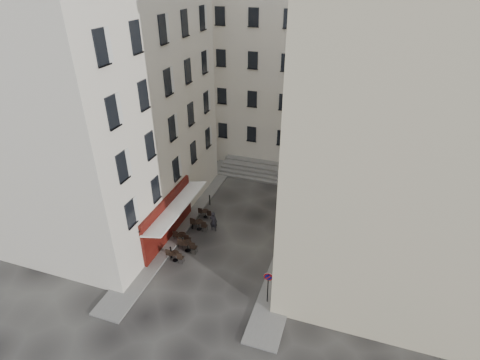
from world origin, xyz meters
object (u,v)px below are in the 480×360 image
at_px(no_parking_sign, 268,282).
at_px(pedestrian, 213,221).
at_px(bistro_table_b, 187,245).
at_px(bistro_table_a, 175,255).

xyz_separation_m(no_parking_sign, pedestrian, (-5.75, 5.65, -0.87)).
bearing_deg(bistro_table_b, bistro_table_a, -107.06).
relative_size(bistro_table_a, bistro_table_b, 0.90).
bearing_deg(bistro_table_a, bistro_table_b, 72.94).
bearing_deg(pedestrian, bistro_table_a, 76.86).
bearing_deg(bistro_table_a, pedestrian, 73.03).
bearing_deg(pedestrian, no_parking_sign, 139.30).
bearing_deg(no_parking_sign, bistro_table_b, 152.34).
relative_size(no_parking_sign, bistro_table_a, 1.87).
xyz_separation_m(no_parking_sign, bistro_table_a, (-6.98, 1.63, -1.25)).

